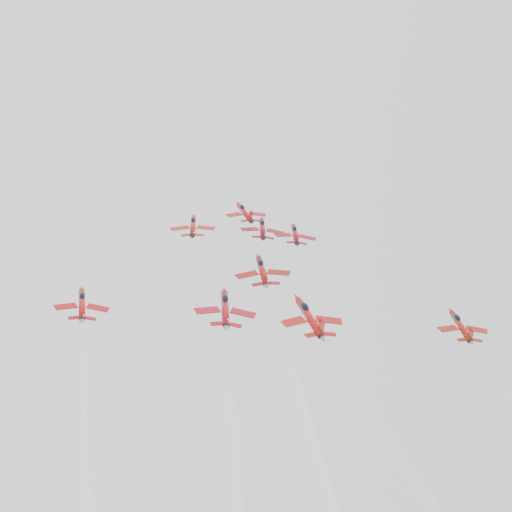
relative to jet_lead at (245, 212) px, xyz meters
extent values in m
cylinder|color=#AC1014|center=(0.00, -0.30, -0.28)|extent=(1.10, 8.94, 6.36)
cone|color=#AC1014|center=(0.00, 4.78, 3.04)|extent=(1.10, 2.43, 2.12)
cone|color=black|center=(0.00, -4.97, -3.33)|extent=(1.10, 1.60, 1.57)
ellipsoid|color=black|center=(0.00, 1.34, 1.39)|extent=(1.00, 2.32, 1.95)
cube|color=#AC1014|center=(-2.69, -0.94, -0.76)|extent=(4.08, 2.65, 1.06)
cube|color=#AC1014|center=(2.69, -0.94, -0.76)|extent=(4.08, 2.65, 1.06)
cube|color=#AC1014|center=(0.00, -4.63, -1.68)|extent=(0.12, 2.59, 2.65)
cube|color=#AC1014|center=(-1.39, -4.14, -2.79)|extent=(1.96, 1.31, 0.61)
cube|color=#AC1014|center=(1.39, -4.14, -2.79)|extent=(1.96, 1.31, 0.61)
cylinder|color=#AD1D10|center=(-12.16, -7.81, -5.19)|extent=(1.10, 8.99, 6.40)
cone|color=#AD1D10|center=(-12.16, -2.70, -1.85)|extent=(1.10, 2.45, 2.13)
cone|color=black|center=(-12.16, -12.51, -8.25)|extent=(1.10, 1.61, 1.58)
ellipsoid|color=black|center=(-12.16, -6.16, -3.51)|extent=(1.00, 2.34, 1.96)
cube|color=#AD1D10|center=(-14.87, -8.46, -5.67)|extent=(4.10, 2.66, 1.07)
cube|color=#AD1D10|center=(-9.46, -8.46, -5.67)|extent=(4.10, 2.66, 1.07)
cube|color=#AD1D10|center=(-12.16, -12.16, -6.59)|extent=(0.12, 2.60, 2.66)
cube|color=#AD1D10|center=(-13.57, -11.67, -7.70)|extent=(1.97, 1.32, 0.61)
cube|color=#AD1D10|center=(-10.76, -11.67, -7.70)|extent=(1.97, 1.32, 0.61)
cylinder|color=maroon|center=(2.54, -7.86, -5.21)|extent=(1.11, 9.04, 6.44)
cone|color=maroon|center=(2.54, -2.71, -1.85)|extent=(1.11, 2.46, 2.14)
cone|color=black|center=(2.54, -12.58, -8.30)|extent=(1.11, 1.62, 1.59)
ellipsoid|color=black|center=(2.54, -6.19, -3.53)|extent=(1.01, 2.35, 1.97)
cube|color=maroon|center=(-0.18, -8.50, -5.70)|extent=(4.13, 2.68, 1.08)
cube|color=maroon|center=(5.26, -8.50, -5.70)|extent=(4.13, 2.68, 1.08)
cube|color=maroon|center=(2.54, -12.23, -6.63)|extent=(0.12, 2.62, 2.68)
cube|color=maroon|center=(1.13, -11.74, -7.75)|extent=(1.98, 1.33, 0.62)
cube|color=maroon|center=(3.95, -11.74, -7.75)|extent=(1.98, 1.33, 0.62)
cylinder|color=maroon|center=(9.13, -10.02, -6.63)|extent=(1.04, 8.48, 6.04)
cone|color=maroon|center=(9.13, -5.20, -3.48)|extent=(1.04, 2.31, 2.01)
cone|color=black|center=(9.13, -14.46, -9.52)|extent=(1.04, 1.52, 1.49)
ellipsoid|color=black|center=(9.13, -8.46, -5.05)|extent=(0.95, 2.21, 1.85)
cube|color=maroon|center=(6.58, -10.63, -7.08)|extent=(3.87, 2.51, 1.01)
cube|color=maroon|center=(11.69, -10.63, -7.08)|extent=(3.87, 2.51, 1.01)
cube|color=maroon|center=(9.13, -14.13, -7.95)|extent=(0.11, 2.46, 2.51)
cube|color=maroon|center=(7.81, -13.66, -9.01)|extent=(1.86, 1.24, 0.58)
cube|color=maroon|center=(10.46, -13.66, -9.01)|extent=(1.86, 1.24, 0.58)
cylinder|color=#9C130E|center=(-0.84, -24.95, -16.38)|extent=(1.19, 9.70, 6.91)
cone|color=#9C130E|center=(-0.84, -19.43, -12.77)|extent=(1.19, 2.64, 2.30)
cone|color=black|center=(-0.84, -30.02, -19.69)|extent=(1.19, 1.74, 1.71)
ellipsoid|color=black|center=(-0.84, -23.16, -14.56)|extent=(1.08, 2.52, 2.12)
cube|color=#9C130E|center=(-3.76, -25.65, -16.89)|extent=(4.43, 2.88, 1.15)
cube|color=#9C130E|center=(2.08, -25.65, -16.89)|extent=(4.43, 2.88, 1.15)
cube|color=#9C130E|center=(-0.84, -29.64, -17.89)|extent=(0.13, 2.81, 2.87)
cube|color=#9C130E|center=(-2.36, -29.11, -19.09)|extent=(2.13, 1.42, 0.66)
cube|color=#9C130E|center=(0.67, -29.11, -19.09)|extent=(2.13, 1.42, 0.66)
cylinder|color=white|center=(-0.84, -71.12, -46.52)|extent=(1.51, 82.30, 54.46)
cylinder|color=#AD1110|center=(-31.59, -36.02, -23.60)|extent=(0.99, 8.04, 5.72)
cone|color=#AD1110|center=(-31.59, -31.45, -20.62)|extent=(0.99, 2.19, 1.90)
cone|color=black|center=(-31.59, -40.22, -26.35)|extent=(0.99, 1.44, 1.41)
ellipsoid|color=black|center=(-31.59, -34.54, -22.10)|extent=(0.90, 2.09, 1.75)
cube|color=#AD1110|center=(-34.01, -36.60, -24.03)|extent=(3.67, 2.38, 0.96)
cube|color=#AD1110|center=(-29.17, -36.60, -24.03)|extent=(3.67, 2.38, 0.96)
cube|color=#AD1110|center=(-31.59, -39.91, -24.86)|extent=(0.11, 2.33, 2.38)
cube|color=#AD1110|center=(-32.84, -39.47, -25.86)|extent=(1.76, 1.18, 0.55)
cube|color=#AD1110|center=(-30.33, -39.47, -25.86)|extent=(1.76, 1.18, 0.55)
cylinder|color=#B0101E|center=(-9.22, -36.68, -24.03)|extent=(1.17, 9.54, 6.79)
cone|color=#B0101E|center=(-9.22, -31.25, -20.49)|extent=(1.17, 2.60, 2.26)
cone|color=black|center=(-9.22, -41.66, -27.29)|extent=(1.17, 1.71, 1.68)
ellipsoid|color=black|center=(-9.22, -34.92, -22.25)|extent=(1.06, 2.48, 2.08)
cube|color=#B0101E|center=(-12.09, -37.36, -24.54)|extent=(4.36, 2.83, 1.14)
cube|color=#B0101E|center=(-6.35, -37.36, -24.54)|extent=(4.36, 2.83, 1.14)
cube|color=#B0101E|center=(-9.22, -41.29, -25.52)|extent=(0.13, 2.76, 2.83)
cube|color=#B0101E|center=(-10.71, -40.77, -26.71)|extent=(2.09, 1.40, 0.65)
cube|color=#B0101E|center=(-7.74, -40.77, -26.71)|extent=(2.09, 1.40, 0.65)
cylinder|color=#AF1610|center=(4.18, -38.84, -25.45)|extent=(1.22, 9.95, 7.08)
cone|color=#AF1610|center=(4.18, -33.18, -21.75)|extent=(1.22, 2.71, 2.36)
cone|color=black|center=(4.18, -44.04, -28.84)|extent=(1.22, 1.78, 1.75)
ellipsoid|color=black|center=(4.18, -37.01, -23.59)|extent=(1.11, 2.59, 2.17)
cube|color=#AF1610|center=(1.19, -39.56, -25.98)|extent=(4.54, 2.95, 1.18)
cube|color=#AF1610|center=(7.18, -39.56, -25.98)|extent=(4.54, 2.95, 1.18)
cube|color=#AF1610|center=(4.18, -43.66, -27.00)|extent=(0.13, 2.88, 2.95)
cube|color=#AF1610|center=(2.63, -43.12, -28.24)|extent=(2.18, 1.46, 0.68)
cube|color=#AF1610|center=(5.73, -43.12, -28.24)|extent=(2.18, 1.46, 0.68)
cylinder|color=#9C1C0E|center=(29.34, -40.90, -26.79)|extent=(0.98, 8.00, 5.70)
cone|color=#9C1C0E|center=(29.34, -36.34, -23.81)|extent=(0.98, 2.18, 1.89)
cone|color=black|center=(29.34, -45.08, -29.52)|extent=(0.98, 1.43, 1.41)
ellipsoid|color=black|center=(29.34, -39.42, -25.29)|extent=(0.89, 2.08, 1.74)
cube|color=#9C1C0E|center=(26.94, -41.47, -27.21)|extent=(3.65, 2.37, 0.95)
cube|color=#9C1C0E|center=(31.75, -41.47, -27.21)|extent=(3.65, 2.37, 0.95)
cube|color=#9C1C0E|center=(29.34, -44.77, -28.04)|extent=(0.11, 2.32, 2.37)
cube|color=#9C1C0E|center=(28.09, -44.33, -29.03)|extent=(1.75, 1.17, 0.55)
cube|color=#9C1C0E|center=(30.59, -44.33, -29.03)|extent=(1.75, 1.17, 0.55)
camera|label=1|loc=(-23.13, -138.89, -30.38)|focal=45.00mm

